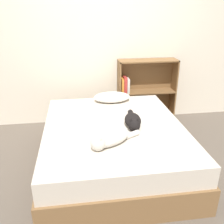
# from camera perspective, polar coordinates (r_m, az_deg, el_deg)

# --- Properties ---
(ground_plane) EXTENTS (8.00, 8.00, 0.00)m
(ground_plane) POSITION_cam_1_polar(r_m,az_deg,el_deg) (3.04, 0.38, -11.71)
(ground_plane) COLOR brown
(wall_back) EXTENTS (8.00, 0.06, 2.50)m
(wall_back) POSITION_cam_1_polar(r_m,az_deg,el_deg) (3.83, -2.59, 15.86)
(wall_back) COLOR silver
(wall_back) RESTS_ON ground_plane
(bed) EXTENTS (1.57, 1.87, 0.51)m
(bed) POSITION_cam_1_polar(r_m,az_deg,el_deg) (2.91, 0.40, -7.63)
(bed) COLOR brown
(bed) RESTS_ON ground_plane
(pillow) EXTENTS (0.50, 0.31, 0.12)m
(pillow) POSITION_cam_1_polar(r_m,az_deg,el_deg) (3.45, -0.02, 3.44)
(pillow) COLOR white
(pillow) RESTS_ON bed
(cat_light) EXTENTS (0.52, 0.34, 0.17)m
(cat_light) POSITION_cam_1_polar(r_m,az_deg,el_deg) (2.36, -0.74, -6.43)
(cat_light) COLOR beige
(cat_light) RESTS_ON bed
(cat_dark) EXTENTS (0.22, 0.50, 0.15)m
(cat_dark) POSITION_cam_1_polar(r_m,az_deg,el_deg) (2.75, 4.80, -2.02)
(cat_dark) COLOR black
(cat_dark) RESTS_ON bed
(bookshelf) EXTENTS (0.90, 0.26, 0.99)m
(bookshelf) POSITION_cam_1_polar(r_m,az_deg,el_deg) (3.99, 7.29, 5.04)
(bookshelf) COLOR brown
(bookshelf) RESTS_ON ground_plane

